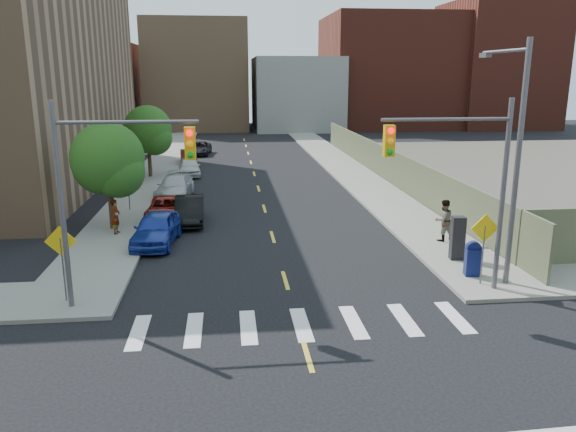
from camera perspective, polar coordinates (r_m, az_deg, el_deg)
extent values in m
plane|color=black|center=(14.78, 3.12, -17.58)|extent=(160.00, 160.00, 0.00)
cube|color=gray|center=(54.71, -12.15, 5.85)|extent=(3.50, 73.00, 0.15)
cube|color=gray|center=(55.31, 4.13, 6.21)|extent=(3.50, 73.00, 0.15)
cube|color=#646F4D|center=(42.55, 9.87, 5.22)|extent=(0.12, 44.00, 2.50)
cube|color=#592319|center=(84.76, -20.28, 12.20)|extent=(14.00, 18.00, 12.00)
cube|color=#8C6B4C|center=(84.46, -9.14, 13.90)|extent=(14.00, 16.00, 15.00)
cube|color=gray|center=(83.04, 0.78, 12.34)|extent=(12.00, 16.00, 10.00)
cube|color=#592319|center=(87.75, 10.02, 14.20)|extent=(18.00, 18.00, 16.00)
cube|color=#592319|center=(91.63, 20.37, 14.17)|extent=(14.00, 16.00, 18.00)
cylinder|color=#8C6B4C|center=(93.65, 22.94, 17.00)|extent=(1.80, 1.80, 28.00)
cylinder|color=#59595E|center=(19.62, -21.98, 0.58)|extent=(0.18, 0.18, 7.00)
cylinder|color=#59595E|center=(18.70, -16.06, 9.15)|extent=(4.50, 0.12, 0.12)
cube|color=#E5A50C|center=(18.54, -9.92, 7.27)|extent=(0.35, 0.30, 1.05)
cylinder|color=#59595E|center=(21.18, 20.95, 1.63)|extent=(0.18, 0.18, 7.00)
cylinder|color=#59595E|center=(19.85, 15.80, 9.44)|extent=(4.50, 0.12, 0.12)
cube|color=#E5A50C|center=(19.28, 10.23, 7.52)|extent=(0.35, 0.30, 1.05)
cylinder|color=#59595E|center=(21.76, 22.24, 4.51)|extent=(0.20, 0.20, 9.00)
cylinder|color=#59595E|center=(23.03, 21.18, 15.36)|extent=(0.12, 3.50, 0.12)
cube|color=#59595E|center=(24.47, 19.42, 15.16)|extent=(0.25, 0.60, 0.18)
cylinder|color=#59595E|center=(20.78, -21.83, -5.29)|extent=(0.06, 0.06, 2.40)
cube|color=yellow|center=(20.46, -22.11, -2.38)|extent=(1.06, 0.04, 1.06)
cylinder|color=#59595E|center=(22.06, 19.14, -3.93)|extent=(0.06, 0.06, 2.40)
cube|color=yellow|center=(21.76, 19.38, -1.18)|extent=(1.06, 0.04, 1.06)
cylinder|color=#59595E|center=(33.52, -15.88, 2.38)|extent=(0.06, 0.06, 2.40)
cube|color=yellow|center=(33.32, -16.01, 4.23)|extent=(1.06, 0.04, 1.06)
cylinder|color=#332114|center=(29.69, -17.50, 1.01)|extent=(0.28, 0.28, 2.64)
sphere|color=#204C15|center=(29.26, -17.85, 5.59)|extent=(3.60, 3.60, 3.60)
sphere|color=#204C15|center=(28.96, -16.90, 4.37)|extent=(2.64, 2.64, 2.64)
sphere|color=#204C15|center=(29.79, -18.40, 4.87)|extent=(2.88, 2.88, 2.88)
cylinder|color=#332114|center=(44.24, -13.87, 5.45)|extent=(0.28, 0.28, 2.64)
sphere|color=#204C15|center=(43.96, -14.06, 8.54)|extent=(3.60, 3.60, 3.60)
sphere|color=#204C15|center=(43.66, -13.40, 7.74)|extent=(2.64, 2.64, 2.64)
sphere|color=#204C15|center=(44.45, -14.47, 8.03)|extent=(2.88, 2.88, 2.88)
imported|color=#1B3398|center=(26.89, -13.23, -1.27)|extent=(2.22, 4.64, 1.53)
imported|color=black|center=(30.46, -9.98, 0.60)|extent=(1.60, 4.31, 1.41)
imported|color=maroon|center=(31.47, -12.23, 0.75)|extent=(2.09, 4.42, 1.22)
imported|color=#AFB3B7|center=(36.81, -11.40, 2.93)|extent=(2.50, 5.20, 1.46)
imported|color=silver|center=(44.80, -9.99, 4.96)|extent=(2.00, 4.30, 1.43)
imported|color=#45120D|center=(50.31, -10.08, 5.89)|extent=(1.70, 4.03, 1.29)
imported|color=black|center=(56.44, -9.03, 6.80)|extent=(2.50, 4.68, 1.25)
cube|color=#0D1850|center=(22.98, 18.24, -4.48)|extent=(0.63, 0.51, 1.08)
cylinder|color=#0D1850|center=(22.81, 18.35, -3.13)|extent=(0.59, 0.34, 0.56)
cube|color=black|center=(24.68, 16.84, -2.15)|extent=(0.60, 0.51, 1.85)
imported|color=gray|center=(28.69, -17.10, -0.05)|extent=(0.47, 0.66, 1.71)
imported|color=gray|center=(27.21, 15.53, -0.42)|extent=(1.10, 0.94, 1.97)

